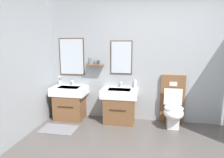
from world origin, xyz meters
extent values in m
cube|color=#999EA3|center=(0.00, 1.76, 1.34)|extent=(4.82, 0.12, 2.68)
cube|color=#4C301E|center=(-1.83, 1.69, 1.33)|extent=(0.56, 0.02, 0.80)
cube|color=silver|center=(-1.83, 1.68, 1.33)|extent=(0.52, 0.01, 0.76)
cube|color=#4C301E|center=(-0.74, 1.69, 1.33)|extent=(0.46, 0.02, 0.70)
cube|color=silver|center=(-0.74, 1.68, 1.33)|extent=(0.42, 0.01, 0.66)
cube|color=brown|center=(-1.29, 1.62, 1.17)|extent=(0.36, 0.14, 0.02)
cylinder|color=slate|center=(-1.40, 1.62, 1.25)|extent=(0.06, 0.06, 0.13)
cone|color=#333338|center=(-1.30, 1.63, 1.23)|extent=(0.07, 0.07, 0.09)
cylinder|color=#333338|center=(-1.22, 1.62, 1.23)|extent=(0.06, 0.06, 0.08)
cube|color=slate|center=(-1.83, 0.89, 0.01)|extent=(0.68, 0.44, 0.01)
cube|color=brown|center=(-1.83, 1.49, 0.27)|extent=(0.61, 0.47, 0.53)
cube|color=#342214|center=(-1.83, 1.25, 0.33)|extent=(0.33, 0.01, 0.02)
cube|color=white|center=(-1.83, 1.49, 0.62)|extent=(0.74, 0.49, 0.17)
cube|color=silver|center=(-1.83, 1.46, 0.69)|extent=(0.46, 0.27, 0.03)
cylinder|color=silver|center=(-1.83, 1.69, 0.76)|extent=(0.03, 0.03, 0.11)
cylinder|color=silver|center=(-1.83, 1.63, 0.80)|extent=(0.02, 0.11, 0.02)
cube|color=brown|center=(-0.74, 1.49, 0.27)|extent=(0.61, 0.47, 0.53)
cube|color=#342214|center=(-0.74, 1.25, 0.33)|extent=(0.33, 0.01, 0.02)
cube|color=white|center=(-0.74, 1.49, 0.62)|extent=(0.74, 0.49, 0.17)
cube|color=silver|center=(-0.74, 1.46, 0.69)|extent=(0.46, 0.27, 0.03)
cylinder|color=silver|center=(-0.74, 1.69, 0.76)|extent=(0.03, 0.03, 0.11)
cylinder|color=silver|center=(-0.74, 1.63, 0.80)|extent=(0.02, 0.11, 0.02)
cube|color=brown|center=(0.33, 1.68, 0.50)|extent=(0.48, 0.10, 1.00)
cube|color=silver|center=(0.33, 1.63, 0.82)|extent=(0.15, 0.01, 0.09)
cube|color=white|center=(0.33, 1.42, 0.17)|extent=(0.22, 0.30, 0.34)
ellipsoid|color=white|center=(0.33, 1.34, 0.32)|extent=(0.37, 0.46, 0.24)
torus|color=white|center=(0.33, 1.34, 0.42)|extent=(0.35, 0.35, 0.04)
cube|color=white|center=(0.33, 1.56, 0.57)|extent=(0.35, 0.03, 0.33)
cylinder|color=silver|center=(-2.12, 1.66, 0.75)|extent=(0.07, 0.07, 0.09)
cylinder|color=#2D84DB|center=(-2.11, 1.66, 0.80)|extent=(0.02, 0.02, 0.15)
cube|color=white|center=(-2.11, 1.65, 0.87)|extent=(0.01, 0.02, 0.03)
cylinder|color=purple|center=(-2.13, 1.67, 0.81)|extent=(0.01, 0.02, 0.17)
cube|color=white|center=(-2.13, 1.68, 0.89)|extent=(0.01, 0.02, 0.03)
cylinder|color=yellow|center=(-2.13, 1.64, 0.80)|extent=(0.01, 0.03, 0.16)
cube|color=white|center=(-2.13, 1.63, 0.88)|extent=(0.01, 0.02, 0.03)
cylinder|color=white|center=(-0.44, 1.67, 0.78)|extent=(0.06, 0.06, 0.16)
cylinder|color=silver|center=(-0.44, 1.67, 0.87)|extent=(0.02, 0.02, 0.04)
camera|label=1|loc=(-0.17, -2.44, 1.67)|focal=32.04mm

